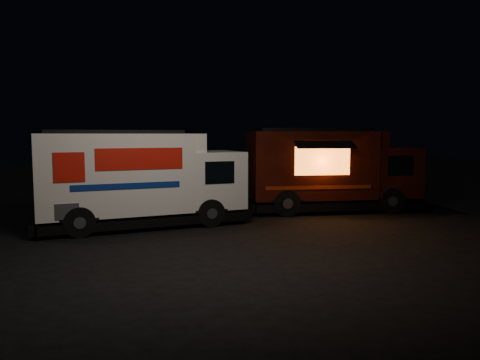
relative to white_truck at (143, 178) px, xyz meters
name	(u,v)px	position (x,y,z in m)	size (l,w,h in m)	color
ground	(216,232)	(1.79, -1.69, -1.47)	(80.00, 80.00, 0.00)	black
white_truck	(143,178)	(0.00, 0.00, 0.00)	(6.48, 2.21, 2.94)	white
red_truck	(332,170)	(7.03, 0.56, 0.05)	(6.52, 2.40, 3.04)	#39120A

